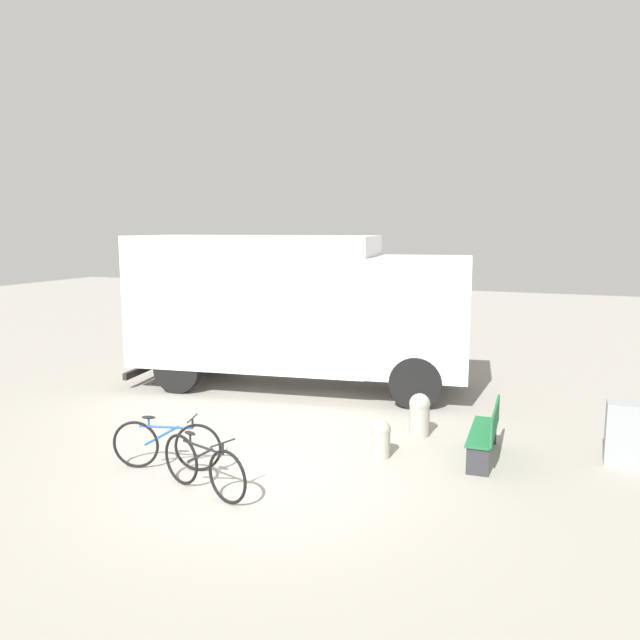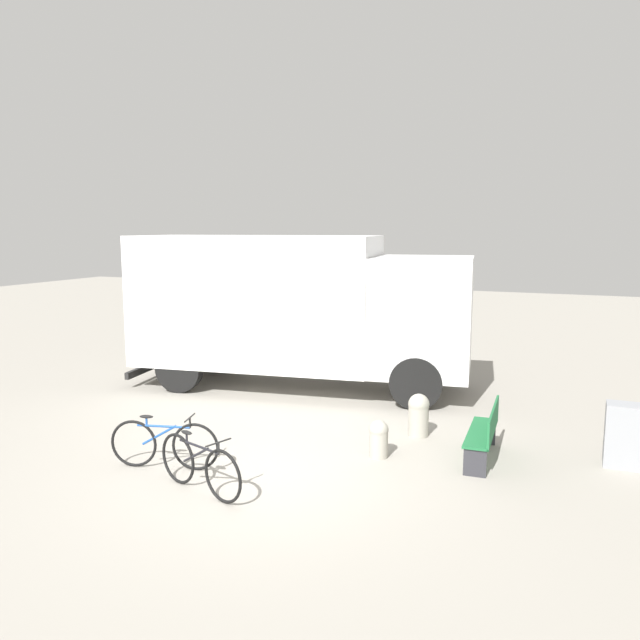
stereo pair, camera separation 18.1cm
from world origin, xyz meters
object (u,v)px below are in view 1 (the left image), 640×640
Objects in this scene: delivery_truck at (293,305)px; bollard_near_bench at (381,437)px; bollard_far_bench at (420,413)px; utility_box at (629,434)px; bicycle_near at (166,445)px; bicycle_middle at (203,466)px; park_bench at (488,431)px.

delivery_truck is 5.03m from bollard_near_bench.
utility_box is (3.38, -0.17, 0.09)m from bollard_far_bench.
bicycle_near is at bearing -137.01° from bollard_far_bench.
delivery_truck reaches higher than bollard_far_bench.
bollard_far_bench is (3.27, 3.04, 0.02)m from bicycle_near.
delivery_truck reaches higher than bicycle_middle.
bollard_near_bench is (2.93, 1.76, -0.07)m from bicycle_near.
bicycle_middle is at bearing -148.79° from utility_box.
delivery_truck is at bearing 78.21° from bicycle_near.
bicycle_near is (0.25, -5.31, -1.55)m from delivery_truck.
bollard_far_bench is at bearing 177.05° from utility_box.
delivery_truck is 12.88× the size of bollard_near_bench.
bicycle_near and bicycle_middle have the same top height.
bicycle_middle is at bearing -42.81° from bicycle_near.
bicycle_middle is 2.70× the size of bollard_near_bench.
bollard_far_bench is (0.34, 1.29, 0.08)m from bollard_near_bench.
bollard_near_bench is at bearing -56.50° from delivery_truck.
bollard_far_bench is (2.26, 3.59, 0.02)m from bicycle_middle.
bollard_far_bench is at bearing 76.05° from bicycle_middle.
utility_box is at bearing -2.95° from bollard_far_bench.
park_bench is at bearing 18.94° from bollard_near_bench.
bicycle_middle is (-3.54, -2.86, -0.08)m from park_bench.
park_bench is 0.97× the size of bicycle_middle.
bicycle_middle is 2.17× the size of bollard_far_bench.
bicycle_near is 2.75× the size of bollard_near_bench.
utility_box is (3.72, 1.11, 0.17)m from bollard_near_bench.
bollard_near_bench is at bearing -163.33° from utility_box.
bicycle_middle is at bearing -86.15° from delivery_truck.
bicycle_near is at bearing -156.64° from utility_box.
utility_box reaches higher than bollard_far_bench.
park_bench reaches higher than bicycle_near.
delivery_truck is 5.84m from park_bench.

